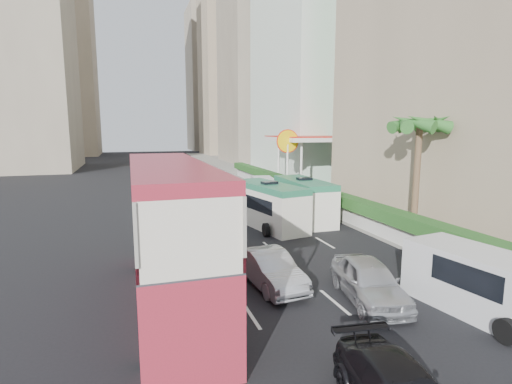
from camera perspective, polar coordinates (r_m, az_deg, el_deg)
name	(u,v)px	position (r m, az deg, el deg)	size (l,w,h in m)	color
ground_plane	(320,281)	(17.09, 9.09, -12.47)	(200.00, 200.00, 0.00)	black
double_decker_bus	(170,233)	(14.69, -12.18, -5.76)	(2.50, 11.00, 5.06)	#A52637
car_silver_lane_a	(270,286)	(16.44, 1.94, -13.24)	(1.50, 4.30, 1.42)	#B6B8BD
car_silver_lane_b	(368,300)	(15.71, 15.70, -14.69)	(1.80, 4.47, 1.52)	#B6B8BD
van_asset	(249,209)	(31.15, -1.00, -2.50)	(2.46, 5.34, 1.48)	silver
minibus_near	(269,206)	(25.39, 1.92, -1.95)	(2.09, 6.28, 2.79)	silver
minibus_far	(304,200)	(27.38, 6.85, -1.18)	(2.11, 6.32, 2.80)	silver
panel_van_near	(485,284)	(15.77, 29.90, -11.35)	(2.12, 5.30, 2.12)	silver
panel_van_far	(264,188)	(36.20, 1.15, 0.57)	(1.80, 4.49, 1.80)	silver
sidewalk	(290,187)	(42.84, 4.92, 0.77)	(6.00, 120.00, 0.18)	#99968C
kerb_wall	(311,200)	(31.70, 7.84, -1.13)	(0.30, 44.00, 1.00)	silver
hedge	(311,189)	(31.56, 7.88, 0.39)	(1.10, 44.00, 0.70)	#2D6626
palm_tree	(416,181)	(23.76, 21.92, 1.49)	(0.36, 0.36, 6.40)	brown
shell_station	(307,163)	(41.12, 7.33, 4.11)	(6.50, 8.00, 5.50)	silver
tower_mid	(269,24)	(78.72, 1.82, 22.83)	(16.00, 16.00, 50.00)	gray
tower_far_a	(231,62)	(100.42, -3.54, 18.06)	(14.00, 14.00, 44.00)	tan
tower_far_b	(213,81)	(121.41, -6.15, 15.50)	(14.00, 14.00, 40.00)	gray
tower_left_b	(57,54)	(106.53, -26.55, 17.18)	(16.00, 16.00, 46.00)	tan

